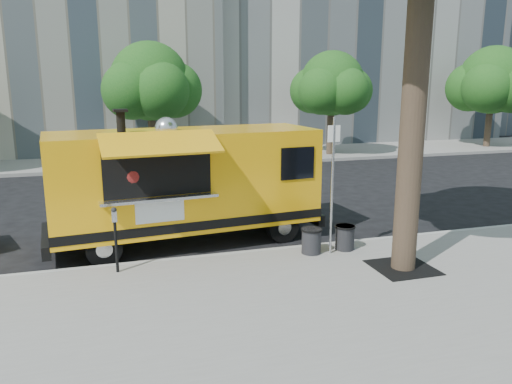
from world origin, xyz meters
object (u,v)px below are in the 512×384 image
trash_bin_right (311,240)px  parking_meter (115,232)px  far_tree_b (150,82)px  food_truck (185,181)px  far_tree_d (493,80)px  sign_post (332,178)px  far_tree_c (332,84)px  trash_bin_left (345,237)px

trash_bin_right → parking_meter: bearing=178.9°
far_tree_b → food_truck: 12.35m
far_tree_d → food_truck: bearing=-148.1°
far_tree_d → sign_post: far_tree_d is taller
far_tree_b → far_tree_c: (9.00, -0.30, -0.12)m
far_tree_d → trash_bin_right: (-16.85, -14.03, -3.44)m
far_tree_c → far_tree_d: far_tree_d is taller
parking_meter → trash_bin_right: (4.15, -0.08, -0.53)m
far_tree_c → parking_meter: 17.82m
far_tree_d → parking_meter: size_ratio=4.23×
far_tree_c → parking_meter: size_ratio=3.90×
sign_post → far_tree_c: bearing=65.2°
food_truck → far_tree_b: bearing=82.9°
far_tree_c → parking_meter: bearing=-128.7°
sign_post → food_truck: size_ratio=0.44×
sign_post → trash_bin_right: sign_post is taller
far_tree_c → trash_bin_left: 15.42m
food_truck → trash_bin_left: size_ratio=12.15×
far_tree_b → far_tree_d: bearing=-0.3°
food_truck → trash_bin_left: (3.29, -1.98, -1.08)m
far_tree_b → trash_bin_left: size_ratio=9.88×
far_tree_b → parking_meter: far_tree_b is taller
far_tree_b → trash_bin_right: far_tree_b is taller
trash_bin_left → trash_bin_right: trash_bin_right is taller
food_truck → trash_bin_right: food_truck is taller
far_tree_c → trash_bin_right: 15.77m
food_truck → trash_bin_right: size_ratio=12.01×
far_tree_d → food_truck: size_ratio=0.83×
far_tree_c → parking_meter: far_tree_c is taller
far_tree_c → trash_bin_right: far_tree_c is taller
sign_post → food_truck: 3.58m
far_tree_b → parking_meter: (-2.00, -14.05, -2.85)m
far_tree_c → far_tree_d: size_ratio=0.92×
trash_bin_left → trash_bin_right: size_ratio=0.99×
far_tree_c → trash_bin_left: size_ratio=9.36×
far_tree_c → sign_post: bearing=-114.8°
parking_meter → trash_bin_left: bearing=-0.7°
trash_bin_left → sign_post: bearing=-161.6°
trash_bin_left → parking_meter: bearing=179.3°
trash_bin_right → far_tree_c: bearing=63.6°
parking_meter → trash_bin_left: (4.97, -0.06, -0.53)m
far_tree_c → parking_meter: (-11.00, -13.75, -2.74)m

